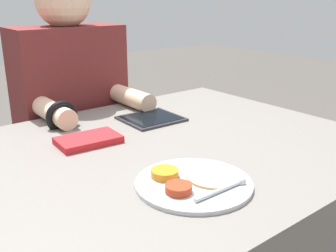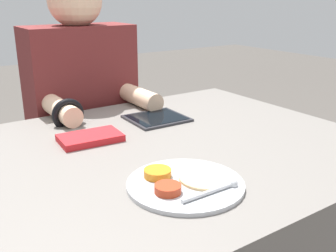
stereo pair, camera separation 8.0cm
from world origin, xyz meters
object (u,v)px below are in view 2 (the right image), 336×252
Objects in this scene: tablet_device at (157,118)px; person_diner at (85,134)px; thali_tray at (185,183)px; red_notebook at (90,138)px.

tablet_device is 0.42m from person_diner.
thali_tray is 1.36× the size of tablet_device.
thali_tray is 0.86m from person_diner.
tablet_device is (0.28, 0.07, -0.00)m from red_notebook.
person_diner reaches higher than red_notebook.
person_diner is at bearing 83.09° from thali_tray.
person_diner is (0.10, 0.84, -0.15)m from thali_tray.
tablet_device is (0.22, 0.46, -0.00)m from thali_tray.
tablet_device is at bearing -73.05° from person_diner.
red_notebook is 0.94× the size of tablet_device.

